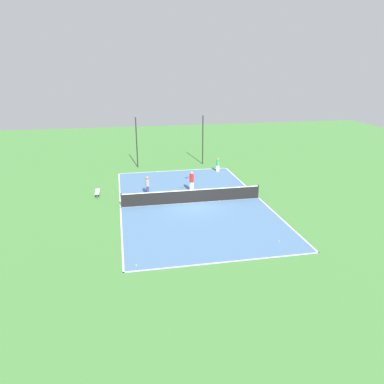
{
  "coord_description": "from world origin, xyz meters",
  "views": [
    {
      "loc": [
        -5.39,
        -27.09,
        10.27
      ],
      "look_at": [
        0.0,
        0.0,
        0.9
      ],
      "focal_mm": 35.0,
      "sensor_mm": 36.0,
      "label": 1
    }
  ],
  "objects": [
    {
      "name": "tennis_ball_midcourt",
      "position": [
        2.21,
        -0.13,
        0.06
      ],
      "size": [
        0.07,
        0.07,
        0.07
      ],
      "primitive_type": "sphere",
      "color": "#CCE033",
      "rests_on": "court_surface"
    },
    {
      "name": "court_surface",
      "position": [
        0.0,
        0.0,
        0.01
      ],
      "size": [
        11.21,
        19.27,
        0.02
      ],
      "color": "#4C729E",
      "rests_on": "ground_plane"
    },
    {
      "name": "tennis_net",
      "position": [
        0.0,
        0.0,
        0.59
      ],
      "size": [
        11.01,
        0.1,
        1.12
      ],
      "color": "black",
      "rests_on": "court_surface"
    },
    {
      "name": "tennis_ball_left_sideline",
      "position": [
        -4.87,
        -9.03,
        0.06
      ],
      "size": [
        0.07,
        0.07,
        0.07
      ],
      "primitive_type": "sphere",
      "color": "#CCE033",
      "rests_on": "court_surface"
    },
    {
      "name": "player_far_green",
      "position": [
        4.35,
        8.44,
        0.78
      ],
      "size": [
        0.51,
        0.51,
        1.36
      ],
      "rotation": [
        0.0,
        0.0,
        2.36
      ],
      "color": "white",
      "rests_on": "court_surface"
    },
    {
      "name": "fence_post_back_left",
      "position": [
        -3.54,
        11.83,
        2.63
      ],
      "size": [
        0.12,
        0.12,
        5.26
      ],
      "color": "black",
      "rests_on": "ground_plane"
    },
    {
      "name": "tennis_ball_near_net",
      "position": [
        -2.28,
        1.8,
        0.06
      ],
      "size": [
        0.07,
        0.07,
        0.07
      ],
      "primitive_type": "sphere",
      "color": "#CCE033",
      "rests_on": "court_surface"
    },
    {
      "name": "bench",
      "position": [
        -7.35,
        3.01,
        0.38
      ],
      "size": [
        0.36,
        1.45,
        0.45
      ],
      "rotation": [
        0.0,
        0.0,
        1.57
      ],
      "color": "silver",
      "rests_on": "ground_plane"
    },
    {
      "name": "player_coach_red",
      "position": [
        0.47,
        2.56,
        1.08
      ],
      "size": [
        0.97,
        0.78,
        1.82
      ],
      "rotation": [
        0.0,
        0.0,
        3.7
      ],
      "color": "white",
      "rests_on": "court_surface"
    },
    {
      "name": "player_baseline_gray",
      "position": [
        -3.27,
        2.36,
        0.98
      ],
      "size": [
        0.37,
        0.94,
        1.66
      ],
      "rotation": [
        0.0,
        0.0,
        1.6
      ],
      "color": "navy",
      "rests_on": "court_surface"
    },
    {
      "name": "fence_post_back_right",
      "position": [
        3.54,
        11.83,
        2.63
      ],
      "size": [
        0.12,
        0.12,
        5.26
      ],
      "color": "black",
      "rests_on": "ground_plane"
    },
    {
      "name": "tennis_ball_right_alley",
      "position": [
        3.88,
        -7.8,
        0.06
      ],
      "size": [
        0.07,
        0.07,
        0.07
      ],
      "primitive_type": "sphere",
      "color": "#CCE033",
      "rests_on": "court_surface"
    },
    {
      "name": "ground_plane",
      "position": [
        0.0,
        0.0,
        0.0
      ],
      "size": [
        80.0,
        80.0,
        0.0
      ],
      "primitive_type": "plane",
      "color": "#47843D"
    }
  ]
}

